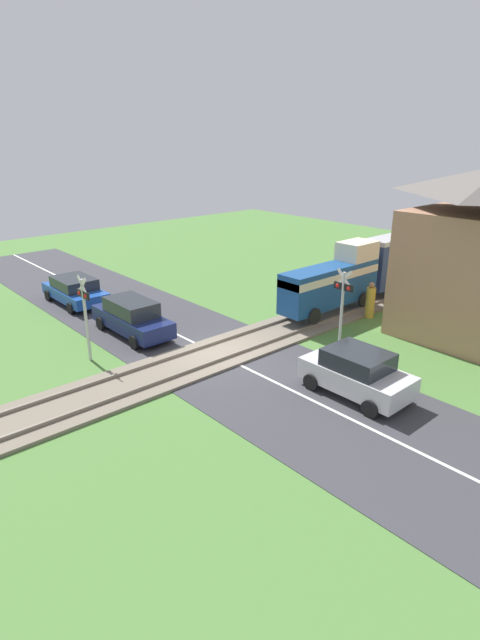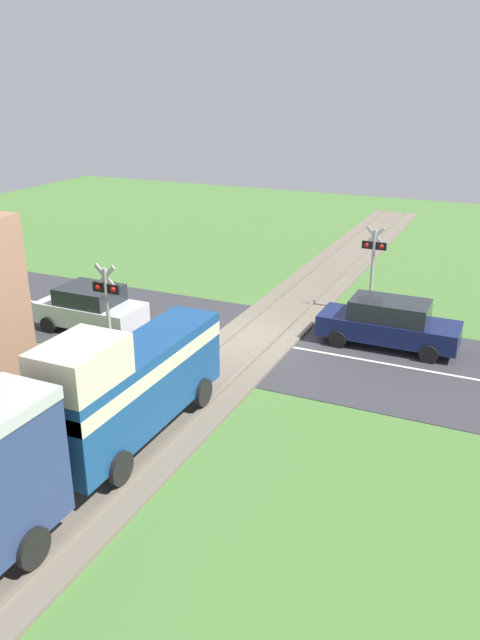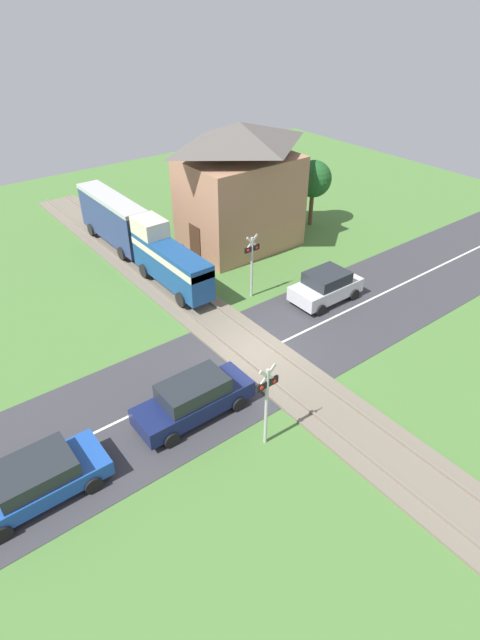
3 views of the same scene
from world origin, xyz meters
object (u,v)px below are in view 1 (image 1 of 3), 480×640
at_px(crossing_signal_west_approach, 85,308).
at_px(crossing_signal_east_approach, 342,300).
at_px(pedestrian_by_station, 370,301).
at_px(car_behind_queue, 75,290).
at_px(car_far_side, 357,372).
at_px(car_near_crossing, 132,317).
at_px(train, 375,267).

relative_size(crossing_signal_west_approach, crossing_signal_east_approach, 1.00).
bearing_deg(pedestrian_by_station, car_behind_queue, -139.68).
relative_size(crossing_signal_west_approach, pedestrian_by_station, 1.92).
bearing_deg(pedestrian_by_station, crossing_signal_west_approach, -109.63).
distance_m(car_far_side, crossing_signal_east_approach, 4.04).
height_order(crossing_signal_east_approach, pedestrian_by_station, crossing_signal_east_approach).
distance_m(car_behind_queue, crossing_signal_west_approach, 7.70).
distance_m(car_near_crossing, car_far_side, 10.30).
bearing_deg(train, pedestrian_by_station, -58.29).
relative_size(train, car_behind_queue, 3.00).
relative_size(car_behind_queue, crossing_signal_west_approach, 1.26).
relative_size(train, crossing_signal_east_approach, 3.79).
bearing_deg(crossing_signal_west_approach, car_behind_queue, 159.55).
distance_m(crossing_signal_west_approach, crossing_signal_east_approach, 10.08).
xyz_separation_m(car_behind_queue, crossing_signal_east_approach, (13.00, 5.52, 1.43)).
xyz_separation_m(train, car_near_crossing, (-4.20, -12.17, -1.02)).
height_order(train, car_near_crossing, train).
distance_m(crossing_signal_west_approach, pedestrian_by_station, 13.26).
distance_m(car_far_side, pedestrian_by_station, 8.08).
bearing_deg(car_near_crossing, pedestrian_by_station, 59.86).
xyz_separation_m(crossing_signal_west_approach, crossing_signal_east_approach, (5.90, 8.17, 0.00)).
distance_m(car_near_crossing, crossing_signal_east_approach, 9.14).
bearing_deg(car_behind_queue, car_near_crossing, 0.00).
distance_m(car_behind_queue, pedestrian_by_station, 15.11).
distance_m(train, car_near_crossing, 12.92).
distance_m(train, crossing_signal_east_approach, 7.28).
distance_m(car_near_crossing, car_behind_queue, 5.85).
bearing_deg(car_far_side, pedestrian_by_station, 121.42).
xyz_separation_m(car_far_side, car_behind_queue, (-15.74, -2.88, -0.09)).
xyz_separation_m(train, pedestrian_by_station, (1.48, -2.39, -1.05)).
xyz_separation_m(car_behind_queue, crossing_signal_west_approach, (7.09, -2.64, 1.43)).
bearing_deg(car_near_crossing, train, 70.97).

